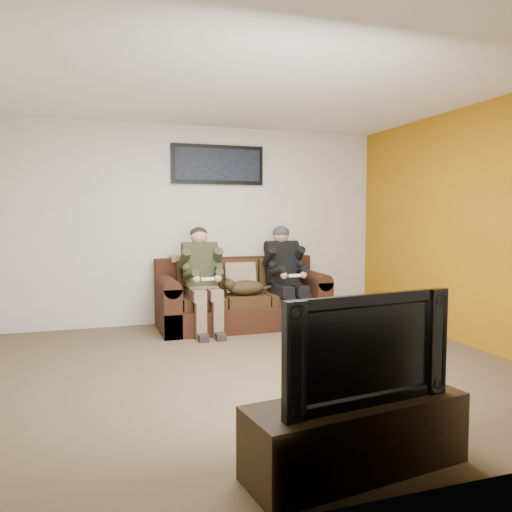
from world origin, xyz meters
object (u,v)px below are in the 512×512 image
object	(u,v)px
television	(358,346)
cat	(245,287)
sofa	(241,300)
tv_stand	(357,435)
person_left	(202,273)
person_right	(285,270)
framed_poster	(218,165)

from	to	relation	value
television	cat	bearing A→B (deg)	75.26
television	sofa	bearing A→B (deg)	75.42
sofa	tv_stand	distance (m)	3.80
tv_stand	television	size ratio (longest dim) A/B	1.22
sofa	person_left	world-z (taller)	person_left
person_right	framed_poster	distance (m)	1.67
person_left	television	world-z (taller)	person_left
tv_stand	television	bearing A→B (deg)	-97.79
framed_poster	person_right	bearing A→B (deg)	-37.22
sofa	framed_poster	world-z (taller)	framed_poster
cat	person_right	bearing A→B (deg)	3.62
sofa	person_left	size ratio (longest dim) A/B	1.66
sofa	person_left	xyz separation A→B (m)	(-0.55, -0.18, 0.39)
person_left	television	distance (m)	3.60
person_right	cat	bearing A→B (deg)	-176.38
person_right	tv_stand	xyz separation A→B (m)	(-1.00, -3.60, -0.52)
person_left	television	bearing A→B (deg)	-88.46
person_left	cat	distance (m)	0.57
framed_poster	television	distance (m)	4.40
sofa	framed_poster	size ratio (longest dim) A/B	1.70
cat	television	size ratio (longest dim) A/B	0.63
sofa	cat	distance (m)	0.29
cat	tv_stand	distance (m)	3.60
tv_stand	television	xyz separation A→B (m)	(0.00, -0.00, 0.50)
person_left	framed_poster	world-z (taller)	framed_poster
sofa	person_right	xyz separation A→B (m)	(0.55, -0.18, 0.39)
person_left	cat	bearing A→B (deg)	-3.79
sofa	framed_poster	distance (m)	1.83
person_left	cat	size ratio (longest dim) A/B	1.95
person_left	person_right	distance (m)	1.09
person_right	tv_stand	size ratio (longest dim) A/B	1.01
cat	person_left	bearing A→B (deg)	176.21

